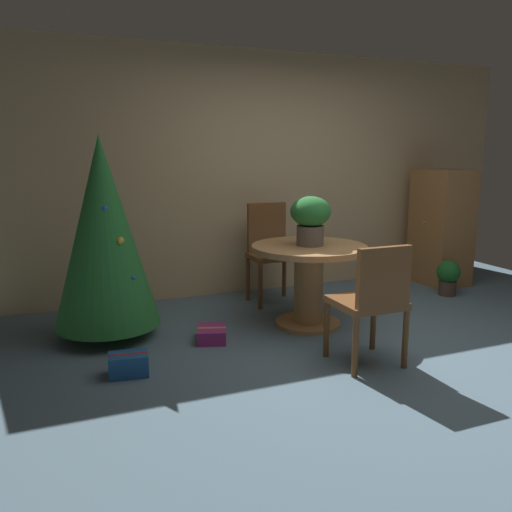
# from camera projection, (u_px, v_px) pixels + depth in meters

# --- Properties ---
(ground_plane) EXTENTS (6.60, 6.60, 0.00)m
(ground_plane) POSITION_uv_depth(u_px,v_px,m) (385.00, 354.00, 4.01)
(ground_plane) COLOR slate
(back_wall_panel) EXTENTS (6.00, 0.10, 2.60)m
(back_wall_panel) POSITION_uv_depth(u_px,v_px,m) (272.00, 174.00, 5.75)
(back_wall_panel) COLOR tan
(back_wall_panel) RESTS_ON ground_plane
(round_dining_table) EXTENTS (1.02, 1.02, 0.74)m
(round_dining_table) POSITION_uv_depth(u_px,v_px,m) (309.00, 273.00, 4.59)
(round_dining_table) COLOR #B27F4C
(round_dining_table) RESTS_ON ground_plane
(flower_vase) EXTENTS (0.35, 0.35, 0.43)m
(flower_vase) POSITION_uv_depth(u_px,v_px,m) (310.00, 217.00, 4.48)
(flower_vase) COLOR #665B51
(flower_vase) RESTS_ON round_dining_table
(wooden_chair_far) EXTENTS (0.47, 0.39, 1.02)m
(wooden_chair_far) POSITION_uv_depth(u_px,v_px,m) (270.00, 247.00, 5.36)
(wooden_chair_far) COLOR brown
(wooden_chair_far) RESTS_ON ground_plane
(wooden_chair_near) EXTENTS (0.46, 0.44, 0.91)m
(wooden_chair_near) POSITION_uv_depth(u_px,v_px,m) (373.00, 298.00, 3.70)
(wooden_chair_near) COLOR brown
(wooden_chair_near) RESTS_ON ground_plane
(holiday_tree) EXTENTS (0.87, 0.87, 1.68)m
(holiday_tree) POSITION_uv_depth(u_px,v_px,m) (104.00, 232.00, 4.22)
(holiday_tree) COLOR brown
(holiday_tree) RESTS_ON ground_plane
(gift_box_blue) EXTENTS (0.29, 0.22, 0.16)m
(gift_box_blue) POSITION_uv_depth(u_px,v_px,m) (128.00, 365.00, 3.62)
(gift_box_blue) COLOR #1E569E
(gift_box_blue) RESTS_ON ground_plane
(gift_box_purple) EXTENTS (0.31, 0.34, 0.11)m
(gift_box_purple) POSITION_uv_depth(u_px,v_px,m) (212.00, 334.00, 4.29)
(gift_box_purple) COLOR #9E287A
(gift_box_purple) RESTS_ON ground_plane
(wooden_cabinet) EXTENTS (0.51, 0.62, 1.34)m
(wooden_cabinet) POSITION_uv_depth(u_px,v_px,m) (441.00, 227.00, 6.09)
(wooden_cabinet) COLOR #9E6B3D
(wooden_cabinet) RESTS_ON ground_plane
(potted_plant) EXTENTS (0.25, 0.25, 0.39)m
(potted_plant) POSITION_uv_depth(u_px,v_px,m) (448.00, 276.00, 5.63)
(potted_plant) COLOR #4C382D
(potted_plant) RESTS_ON ground_plane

